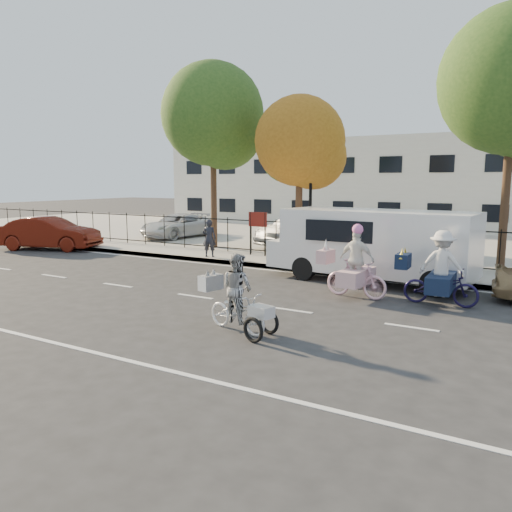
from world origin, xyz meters
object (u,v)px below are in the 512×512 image
Objects in this scene: unicorn_bike at (355,270)px; lot_car_c at (299,231)px; bull_bike at (440,276)px; lamppost at (311,184)px; zebra_trike at (237,301)px; white_van at (373,243)px; lot_car_b at (178,226)px; lot_car_d at (433,242)px; red_sedan at (49,233)px; pedestrian at (209,238)px; lot_car_a at (176,224)px.

unicorn_bike is 0.46× the size of lot_car_c.
lot_car_c is at bearing 42.72° from bull_bike.
lamppost is 2.04× the size of bull_bike.
white_van reaches higher than zebra_trike.
lamppost is 10.37m from lot_car_b.
zebra_trike is 12.02m from lot_car_d.
zebra_trike is 0.44× the size of lot_car_b.
lot_car_d is (1.84, 11.88, 0.13)m from zebra_trike.
zebra_trike is 5.71m from bull_bike.
lamppost is 9.57m from zebra_trike.
zebra_trike reaches higher than red_sedan.
zebra_trike is at bearing -75.74° from lamppost.
unicorn_bike is at bearing -26.07° from lot_car_b.
white_van reaches higher than bull_bike.
lot_car_c is (7.29, -0.06, 0.11)m from lot_car_b.
pedestrian is (-9.51, 3.03, 0.13)m from bull_bike.
lamppost is 1.15× the size of lot_car_d.
lot_car_b is 7.29m from lot_car_c.
white_van is 1.49× the size of lot_car_c.
lot_car_a is (-13.53, 6.76, -0.53)m from white_van.
lamppost is 4.64m from pedestrian.
zebra_trike is at bearing -93.05° from white_van.
red_sedan is 1.03× the size of lot_car_b.
lot_car_a is (-13.74, 9.10, -0.02)m from unicorn_bike.
lot_car_c is 6.30m from lot_car_d.
zebra_trike is 18.41m from lot_car_a.
lot_car_a is 1.22m from lot_car_b.
unicorn_bike is 15.85m from red_sedan.
white_van is (-2.42, 2.06, 0.49)m from bull_bike.
pedestrian is 8.67m from lot_car_a.
unicorn_bike reaches higher than zebra_trike.
lot_car_b is at bearing -64.43° from pedestrian.
unicorn_bike is 0.31× the size of white_van.
unicorn_bike is 15.29m from lot_car_b.
lot_car_a is (-12.58, 13.43, 0.08)m from zebra_trike.
unicorn_bike reaches higher than bull_bike.
white_van is 13.98m from lot_car_b.
red_sedan is at bearing -174.37° from white_van.
bull_bike reaches higher than pedestrian.
bull_bike is 0.56× the size of lot_car_d.
lot_car_c reaches higher than lot_car_d.
pedestrian is 7.45m from lot_car_b.
red_sedan is 8.48m from pedestrian.
pedestrian is at bearing -102.50° from red_sedan.
white_van reaches higher than lot_car_d.
red_sedan is (-14.54, 6.49, 0.10)m from zebra_trike.
red_sedan is at bearing -132.18° from lot_car_c.
bull_bike is at bearing -21.31° from lot_car_b.
zebra_trike is 13.28m from lot_car_c.
lamppost is 0.97× the size of lot_car_c.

